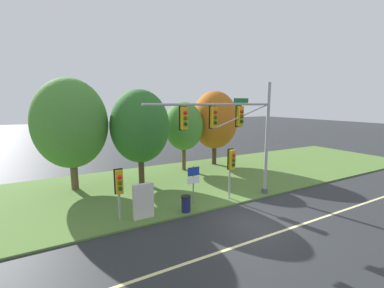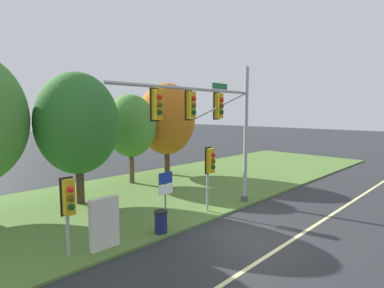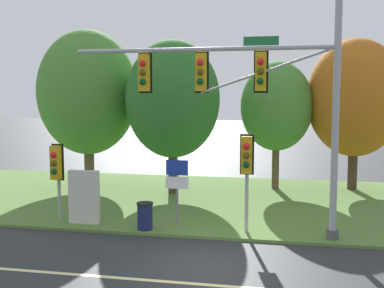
% 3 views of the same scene
% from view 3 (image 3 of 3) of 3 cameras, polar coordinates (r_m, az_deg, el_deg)
% --- Properties ---
extents(ground_plane, '(160.00, 160.00, 0.00)m').
position_cam_3_polar(ground_plane, '(13.44, 1.61, -14.39)').
color(ground_plane, '#282B2D').
extents(lane_stripe, '(36.00, 0.16, 0.01)m').
position_cam_3_polar(lane_stripe, '(12.33, 0.62, -16.25)').
color(lane_stripe, beige).
rests_on(lane_stripe, ground).
extents(grass_verge, '(48.00, 11.50, 0.10)m').
position_cam_3_polar(grass_verge, '(21.29, 5.42, -6.71)').
color(grass_verge, '#517533').
rests_on(grass_verge, ground).
extents(traffic_signal_mast, '(8.69, 0.49, 7.42)m').
position_cam_3_polar(traffic_signal_mast, '(15.52, 6.93, 6.29)').
color(traffic_signal_mast, '#9EA0A5').
rests_on(traffic_signal_mast, grass_verge).
extents(pedestrian_signal_near_kerb, '(0.46, 0.55, 3.27)m').
position_cam_3_polar(pedestrian_signal_near_kerb, '(15.84, 6.50, -2.05)').
color(pedestrian_signal_near_kerb, '#9EA0A5').
rests_on(pedestrian_signal_near_kerb, grass_verge).
extents(pedestrian_signal_further_along, '(0.46, 0.55, 2.79)m').
position_cam_3_polar(pedestrian_signal_further_along, '(18.13, -15.79, -2.57)').
color(pedestrian_signal_further_along, '#9EA0A5').
rests_on(pedestrian_signal_further_along, grass_verge).
extents(route_sign_post, '(0.82, 0.08, 2.35)m').
position_cam_3_polar(route_sign_post, '(16.84, -1.78, -4.46)').
color(route_sign_post, slate).
rests_on(route_sign_post, grass_verge).
extents(tree_nearest_road, '(4.96, 4.96, 7.80)m').
position_cam_3_polar(tree_nearest_road, '(24.68, -12.25, 5.96)').
color(tree_nearest_road, brown).
rests_on(tree_nearest_road, grass_verge).
extents(tree_left_of_mast, '(4.35, 4.35, 7.10)m').
position_cam_3_polar(tree_left_of_mast, '(22.27, -2.30, 5.31)').
color(tree_left_of_mast, '#423021').
rests_on(tree_left_of_mast, grass_verge).
extents(tree_behind_signpost, '(3.47, 3.47, 6.21)m').
position_cam_3_polar(tree_behind_signpost, '(23.65, 9.99, 4.42)').
color(tree_behind_signpost, brown).
rests_on(tree_behind_signpost, grass_verge).
extents(tree_mid_verge, '(4.51, 4.51, 7.25)m').
position_cam_3_polar(tree_mid_verge, '(24.34, 18.74, 5.18)').
color(tree_mid_verge, '#423021').
rests_on(tree_mid_verge, grass_verge).
extents(info_kiosk, '(1.10, 0.24, 1.90)m').
position_cam_3_polar(info_kiosk, '(17.59, -12.67, -6.16)').
color(info_kiosk, beige).
rests_on(info_kiosk, grass_verge).
extents(trash_bin, '(0.56, 0.56, 0.93)m').
position_cam_3_polar(trash_bin, '(16.55, -5.60, -8.48)').
color(trash_bin, '#191E4C').
rests_on(trash_bin, grass_verge).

